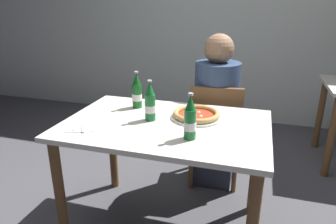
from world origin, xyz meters
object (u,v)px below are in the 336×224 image
Objects in this scene: chair_behind_table at (215,129)px; beer_bottle_center at (137,92)px; pizza_margherita_near at (196,115)px; napkin_with_cutlery at (80,126)px; dining_table_main at (166,140)px; diner_seated at (215,115)px; beer_bottle_left at (150,104)px; beer_bottle_right at (190,120)px.

chair_behind_table is 0.73m from beer_bottle_center.
pizza_margherita_near is 0.69m from napkin_with_cutlery.
dining_table_main is at bearing -38.81° from beer_bottle_center.
diner_seated is 4.89× the size of beer_bottle_left.
diner_seated reaches higher than dining_table_main.
beer_bottle_center is (-0.27, 0.21, 0.22)m from dining_table_main.
beer_bottle_left is (-0.10, 0.02, 0.22)m from dining_table_main.
pizza_margherita_near reaches higher than dining_table_main.
diner_seated is 4.89× the size of beer_bottle_right.
diner_seated is 0.88m from beer_bottle_right.
beer_bottle_left is at bearing 146.33° from beer_bottle_right.
pizza_margherita_near is at bearing -11.44° from beer_bottle_center.
dining_table_main is 3.85× the size of pizza_margherita_near.
napkin_with_cutlery is (-0.66, -0.85, 0.17)m from diner_seated.
diner_seated reaches higher than beer_bottle_left.
beer_bottle_left is at bearing 54.89° from chair_behind_table.
beer_bottle_right reaches higher than napkin_with_cutlery.
diner_seated reaches higher than beer_bottle_right.
diner_seated is 4.89× the size of beer_bottle_center.
dining_table_main is 0.99× the size of diner_seated.
napkin_with_cutlery is at bearing -152.20° from pizza_margherita_near.
dining_table_main is at bearing -141.05° from pizza_margherita_near.
beer_bottle_right is (0.29, -0.19, 0.00)m from beer_bottle_left.
pizza_margherita_near is 1.26× the size of beer_bottle_center.
dining_table_main is 0.40m from beer_bottle_center.
beer_bottle_left and beer_bottle_center have the same top height.
beer_bottle_right is at bearing -33.67° from beer_bottle_left.
beer_bottle_right is at bearing 80.82° from chair_behind_table.
dining_table_main is 5.11× the size of napkin_with_cutlery.
pizza_margherita_near is at bearing 76.27° from chair_behind_table.
chair_behind_table is 0.57m from pizza_margherita_near.
beer_bottle_right reaches higher than dining_table_main.
napkin_with_cutlery is at bearing -148.90° from beer_bottle_left.
beer_bottle_left is (-0.31, -0.64, 0.27)m from diner_seated.
diner_seated is 3.88× the size of pizza_margherita_near.
pizza_margherita_near is 0.31m from beer_bottle_right.
beer_bottle_left reaches higher than napkin_with_cutlery.
napkin_with_cutlery is (-0.64, -0.02, -0.10)m from beer_bottle_right.
napkin_with_cutlery is at bearing -156.77° from dining_table_main.
dining_table_main is 0.33m from beer_bottle_right.
napkin_with_cutlery is at bearing -114.71° from beer_bottle_center.
beer_bottle_left is at bearing -50.05° from beer_bottle_center.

